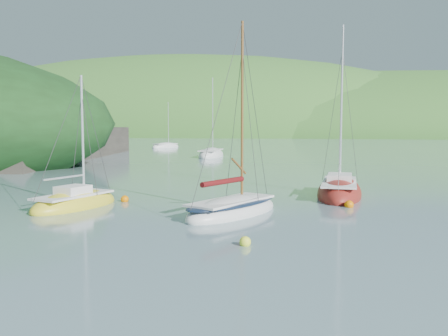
% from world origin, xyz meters
% --- Properties ---
extents(ground, '(700.00, 700.00, 0.00)m').
position_xyz_m(ground, '(0.00, 0.00, 0.00)').
color(ground, slate).
rests_on(ground, ground).
extents(shoreline_hills, '(690.00, 135.00, 56.00)m').
position_xyz_m(shoreline_hills, '(-9.66, 172.42, 0.00)').
color(shoreline_hills, '#2B5F24').
rests_on(shoreline_hills, ground).
extents(daysailer_white, '(4.42, 6.41, 9.27)m').
position_xyz_m(daysailer_white, '(-0.93, 5.33, 0.21)').
color(daysailer_white, white).
rests_on(daysailer_white, ground).
extents(sloop_red, '(2.50, 7.07, 10.42)m').
position_xyz_m(sloop_red, '(3.69, 12.14, 0.21)').
color(sloop_red, maroon).
rests_on(sloop_red, ground).
extents(sailboat_yellow, '(3.31, 5.65, 7.04)m').
position_xyz_m(sailboat_yellow, '(-8.79, 5.34, 0.17)').
color(sailboat_yellow, yellow).
rests_on(sailboat_yellow, ground).
extents(distant_sloop_a, '(2.83, 7.40, 10.45)m').
position_xyz_m(distant_sloop_a, '(-11.70, 42.01, 0.18)').
color(distant_sloop_a, white).
rests_on(distant_sloop_a, ground).
extents(distant_sloop_c, '(4.25, 6.07, 8.21)m').
position_xyz_m(distant_sloop_c, '(-24.78, 61.80, 0.15)').
color(distant_sloop_c, white).
rests_on(distant_sloop_c, ground).
extents(mooring_buoys, '(20.13, 10.53, 0.44)m').
position_xyz_m(mooring_buoys, '(1.68, 6.34, 0.12)').
color(mooring_buoys, '#F1FF36').
rests_on(mooring_buoys, ground).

